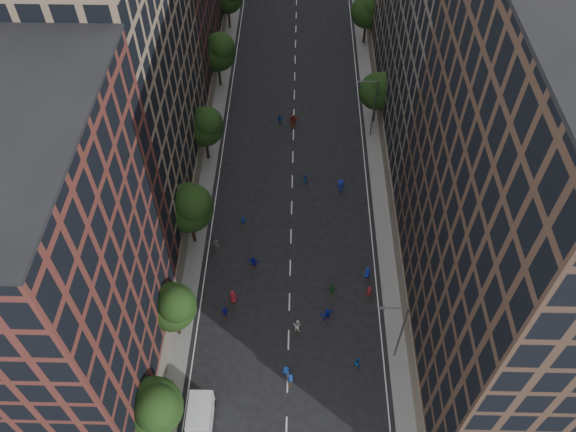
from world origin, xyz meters
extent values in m
plane|color=black|center=(0.00, 40.00, 0.00)|extent=(240.00, 240.00, 0.00)
cube|color=slate|center=(-12.00, 47.50, 0.07)|extent=(4.00, 105.00, 0.15)
cube|color=slate|center=(12.00, 47.50, 0.07)|extent=(4.00, 105.00, 0.15)
cube|color=#5B2923|center=(-19.00, 11.00, 15.00)|extent=(14.00, 22.00, 30.00)
cube|color=#867058|center=(-19.00, 35.00, 17.00)|extent=(14.00, 26.00, 34.00)
cube|color=#4B3528|center=(19.00, 15.00, 18.00)|extent=(14.00, 30.00, 36.00)
cube|color=#5D554D|center=(19.00, 44.00, 16.50)|extent=(14.00, 28.00, 33.00)
cylinder|color=black|center=(-11.20, 4.00, 1.98)|extent=(0.36, 0.36, 3.96)
sphere|color=black|center=(-11.20, 4.00, 5.58)|extent=(5.20, 5.20, 5.20)
sphere|color=black|center=(-10.55, 3.48, 6.88)|extent=(3.90, 3.90, 3.90)
cylinder|color=black|center=(-11.20, 14.00, 1.85)|extent=(0.36, 0.36, 3.70)
sphere|color=black|center=(-11.20, 14.00, 5.21)|extent=(4.80, 4.80, 4.80)
sphere|color=black|center=(-10.60, 13.52, 6.41)|extent=(3.60, 3.60, 3.60)
cylinder|color=black|center=(-11.20, 26.00, 2.11)|extent=(0.36, 0.36, 4.22)
sphere|color=black|center=(-11.20, 26.00, 5.95)|extent=(5.60, 5.60, 5.60)
sphere|color=black|center=(-10.50, 25.44, 7.35)|extent=(4.20, 4.20, 4.20)
cylinder|color=black|center=(-11.20, 40.00, 1.94)|extent=(0.36, 0.36, 3.87)
sphere|color=black|center=(-11.20, 40.00, 5.46)|extent=(5.00, 5.00, 5.00)
sphere|color=black|center=(-10.57, 39.50, 6.71)|extent=(3.75, 3.75, 3.75)
cylinder|color=black|center=(-11.20, 56.00, 2.02)|extent=(0.36, 0.36, 4.05)
sphere|color=black|center=(-11.20, 56.00, 5.70)|extent=(5.40, 5.40, 5.40)
sphere|color=black|center=(-10.52, 55.46, 7.05)|extent=(4.05, 4.05, 4.05)
cylinder|color=black|center=(-11.20, 72.00, 1.89)|extent=(0.36, 0.36, 3.78)
cylinder|color=black|center=(11.20, 48.00, 1.87)|extent=(0.36, 0.36, 3.74)
sphere|color=black|center=(11.20, 48.00, 5.27)|extent=(5.00, 5.00, 5.00)
sphere|color=black|center=(11.82, 47.50, 6.52)|extent=(3.75, 3.75, 3.75)
cylinder|color=black|center=(11.20, 68.00, 1.98)|extent=(0.36, 0.36, 3.96)
sphere|color=black|center=(11.20, 68.00, 5.58)|extent=(5.20, 5.20, 5.20)
sphere|color=black|center=(11.85, 67.48, 6.88)|extent=(3.90, 3.90, 3.90)
cylinder|color=#595B60|center=(10.60, 12.00, 4.50)|extent=(0.18, 0.18, 9.00)
cylinder|color=#595B60|center=(9.40, 12.00, 9.00)|extent=(2.40, 0.12, 0.12)
cube|color=#595B60|center=(8.30, 12.00, 8.95)|extent=(0.50, 0.22, 0.15)
cylinder|color=#595B60|center=(10.60, 45.00, 4.50)|extent=(0.18, 0.18, 9.00)
cylinder|color=#595B60|center=(9.40, 45.00, 9.00)|extent=(2.40, 0.12, 0.12)
cube|color=#595B60|center=(8.30, 45.00, 8.95)|extent=(0.50, 0.22, 0.15)
cube|color=silver|center=(-7.80, 5.09, 1.47)|extent=(2.14, 3.65, 2.22)
cylinder|color=black|center=(-8.82, 6.50, 0.38)|extent=(0.26, 0.77, 0.77)
cylinder|color=black|center=(-6.80, 6.51, 0.38)|extent=(0.26, 0.77, 0.77)
imported|color=#123895|center=(0.25, 8.92, 0.87)|extent=(0.68, 0.48, 1.75)
imported|color=#1551AB|center=(6.74, 10.78, 0.76)|extent=(0.90, 0.81, 1.51)
imported|color=#1648B5|center=(-0.15, 9.67, 0.75)|extent=(1.04, 0.68, 1.51)
imported|color=#1416A8|center=(-6.67, 16.13, 0.79)|extent=(0.96, 0.47, 1.58)
imported|color=#1521AE|center=(3.92, 16.05, 0.87)|extent=(1.69, 1.13, 1.75)
imported|color=#AB1C2A|center=(-5.98, 17.96, 0.92)|extent=(1.03, 0.82, 1.85)
imported|color=#A91C28|center=(8.50, 18.98, 0.82)|extent=(0.63, 0.45, 1.64)
imported|color=silver|center=(0.87, 14.66, 0.91)|extent=(1.08, 0.98, 1.81)
imported|color=#404045|center=(-8.50, 25.00, 0.76)|extent=(1.11, 0.86, 1.52)
imported|color=#1C5F28|center=(4.57, 19.03, 0.87)|extent=(1.07, 0.57, 1.74)
imported|color=#161DBA|center=(-4.12, 22.60, 0.75)|extent=(1.46, 0.74, 1.51)
imported|color=#152EB1|center=(8.50, 21.47, 0.78)|extent=(0.84, 0.62, 1.57)
imported|color=navy|center=(-5.71, 28.59, 0.76)|extent=(0.62, 0.48, 1.52)
imported|color=#114590|center=(1.62, 35.57, 0.78)|extent=(0.76, 0.59, 1.55)
imported|color=#13269E|center=(6.07, 34.38, 0.96)|extent=(1.42, 1.12, 1.93)
imported|color=#13499D|center=(-1.91, 47.13, 0.83)|extent=(1.05, 0.70, 1.65)
imported|color=#9D2E1A|center=(-0.06, 46.78, 0.95)|extent=(1.84, 0.93, 1.90)
camera|label=1|loc=(0.55, -14.05, 51.70)|focal=35.00mm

